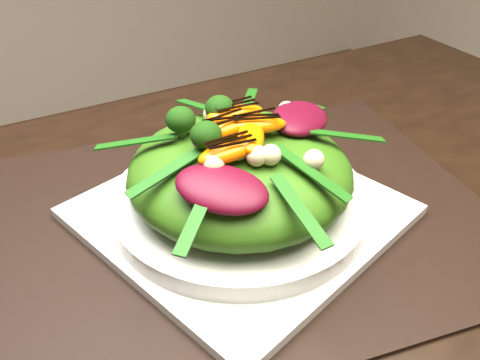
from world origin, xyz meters
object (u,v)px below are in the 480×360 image
placemat (240,217)px  orange_segment (228,125)px  plate_base (240,211)px  lettuce_mound (240,172)px  salad_bowl (240,200)px

placemat → orange_segment: size_ratio=8.60×
plate_base → orange_segment: bearing=101.1°
lettuce_mound → orange_segment: (-0.00, 0.02, 0.04)m
placemat → salad_bowl: (0.00, 0.00, 0.02)m
plate_base → orange_segment: 0.09m
placemat → plate_base: 0.01m
plate_base → lettuce_mound: lettuce_mound is taller
placemat → salad_bowl: salad_bowl is taller
placemat → salad_bowl: size_ratio=2.00×
placemat → plate_base: (0.00, 0.00, 0.01)m
placemat → plate_base: bearing=0.0°
salad_bowl → placemat: bearing=180.0°
placemat → orange_segment: (-0.00, 0.02, 0.10)m
lettuce_mound → orange_segment: bearing=101.1°
salad_bowl → lettuce_mound: (0.00, 0.00, 0.03)m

